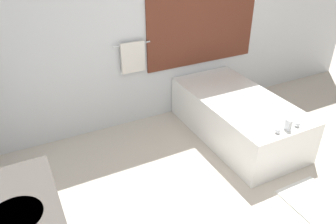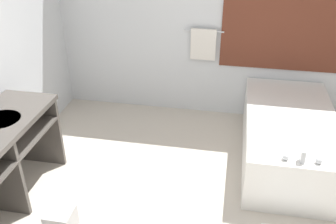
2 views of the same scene
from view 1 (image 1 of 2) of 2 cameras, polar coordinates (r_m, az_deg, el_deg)
The scene contains 4 objects.
ground_plane at distance 3.40m, azimuth 14.16°, elevation -17.83°, with size 16.00×16.00×0.00m, color beige.
wall_back_with_blinds at distance 4.34m, azimuth -2.66°, elevation 15.02°, with size 7.40×0.13×2.70m.
bathtub at distance 4.35m, azimuth 11.94°, elevation -0.48°, with size 0.95×1.85×0.68m.
bath_mat at distance 3.77m, azimuth 24.35°, elevation -14.19°, with size 0.52×0.62×0.02m.
Camera 1 is at (-1.70, -1.59, 2.48)m, focal length 35.00 mm.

